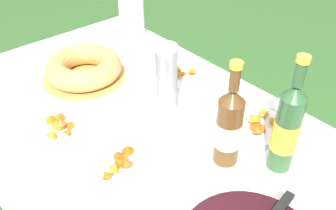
% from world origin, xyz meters
% --- Properties ---
extents(garden_table, '(1.58, 0.91, 0.74)m').
position_xyz_m(garden_table, '(0.00, 0.00, 0.67)').
color(garden_table, brown).
rests_on(garden_table, ground_plane).
extents(tablecloth, '(1.59, 0.92, 0.10)m').
position_xyz_m(tablecloth, '(0.00, 0.00, 0.73)').
color(tablecloth, white).
rests_on(tablecloth, garden_table).
extents(bundt_cake, '(0.32, 0.32, 0.09)m').
position_xyz_m(bundt_cake, '(-0.39, 0.01, 0.79)').
color(bundt_cake, tan).
rests_on(bundt_cake, tablecloth).
extents(cup_stack, '(0.07, 0.07, 0.24)m').
position_xyz_m(cup_stack, '(-0.03, 0.12, 0.86)').
color(cup_stack, white).
rests_on(cup_stack, tablecloth).
extents(cider_bottle_green, '(0.07, 0.07, 0.35)m').
position_xyz_m(cider_bottle_green, '(0.38, 0.19, 0.88)').
color(cider_bottle_green, '#2D562D').
rests_on(cider_bottle_green, tablecloth).
extents(cider_bottle_amber, '(0.07, 0.07, 0.32)m').
position_xyz_m(cider_bottle_amber, '(0.26, 0.09, 0.87)').
color(cider_bottle_amber, brown).
rests_on(cider_bottle_amber, tablecloth).
extents(snack_plate_near, '(0.21, 0.21, 0.06)m').
position_xyz_m(snack_plate_near, '(-0.16, -0.22, 0.76)').
color(snack_plate_near, white).
rests_on(snack_plate_near, tablecloth).
extents(snack_plate_left, '(0.22, 0.22, 0.06)m').
position_xyz_m(snack_plate_left, '(0.23, 0.27, 0.76)').
color(snack_plate_left, white).
rests_on(snack_plate_left, tablecloth).
extents(snack_plate_right, '(0.23, 0.23, 0.06)m').
position_xyz_m(snack_plate_right, '(0.09, -0.17, 0.75)').
color(snack_plate_right, white).
rests_on(snack_plate_right, tablecloth).
extents(snack_plate_far, '(0.23, 0.23, 0.06)m').
position_xyz_m(snack_plate_far, '(-0.16, 0.30, 0.75)').
color(snack_plate_far, white).
rests_on(snack_plate_far, tablecloth).
extents(paper_towel_roll, '(0.11, 0.11, 0.25)m').
position_xyz_m(paper_towel_roll, '(-0.55, 0.36, 0.87)').
color(paper_towel_roll, white).
rests_on(paper_towel_roll, tablecloth).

